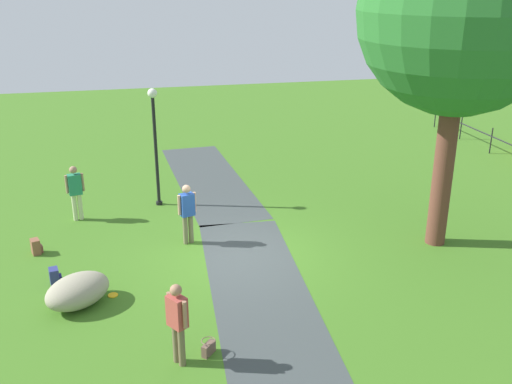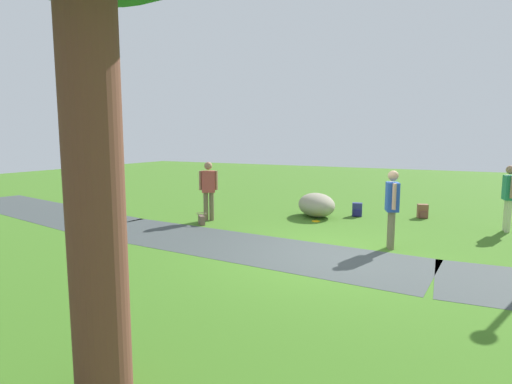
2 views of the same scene
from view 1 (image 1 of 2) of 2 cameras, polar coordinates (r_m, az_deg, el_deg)
ground_plane at (r=14.86m, az=-1.55°, el=-6.26°), size 48.00×48.00×0.00m
footpath_segment_near at (r=20.33m, az=-4.69°, el=1.30°), size 8.12×2.70×0.01m
footpath_segment_mid at (r=13.18m, az=0.48°, el=-10.02°), size 8.12×2.67×0.01m
large_shade_tree at (r=14.83m, az=19.69°, el=16.41°), size 4.94×4.94×8.42m
lamp_post at (r=17.59m, az=-9.94°, el=5.57°), size 0.28×0.28×3.63m
lawn_boulder at (r=13.19m, az=-17.18°, el=-9.30°), size 1.69×1.78×0.69m
woman_with_handbag at (r=10.69m, az=-7.76°, el=-12.29°), size 0.45×0.40×1.64m
man_near_boulder at (r=17.38m, az=-17.39°, el=0.26°), size 0.31×0.51×1.64m
passerby_on_path at (r=15.24m, az=-6.80°, el=-1.77°), size 0.34×0.50×1.65m
handbag_on_grass at (r=11.31m, az=-4.70°, el=-15.07°), size 0.38×0.38×0.31m
backpack_by_boulder at (r=14.26m, az=-19.23°, el=-7.89°), size 0.32×0.30×0.40m
spare_backpack_on_lawn at (r=15.90m, az=-20.87°, el=-5.07°), size 0.33×0.32×0.40m
frisbee_on_grass at (r=13.51m, az=-13.93°, el=-9.85°), size 0.22×0.22×0.02m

